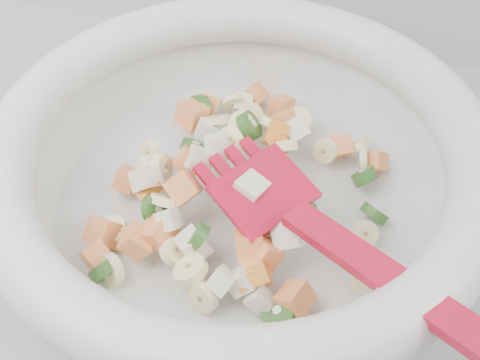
# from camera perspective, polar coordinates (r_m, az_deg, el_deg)

# --- Properties ---
(mixing_bowl) EXTENTS (0.45, 0.42, 0.13)m
(mixing_bowl) POSITION_cam_1_polar(r_m,az_deg,el_deg) (0.50, 0.02, 1.09)
(mixing_bowl) COLOR white
(mixing_bowl) RESTS_ON counter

